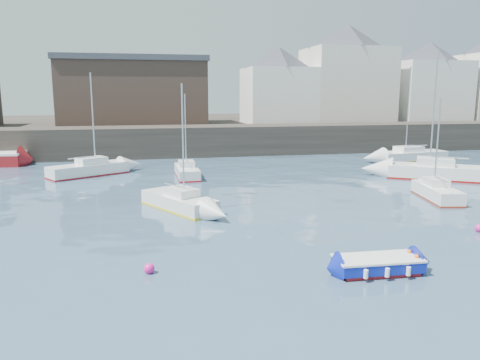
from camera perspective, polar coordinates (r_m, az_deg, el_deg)
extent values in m
plane|color=#2D4760|center=(15.79, 9.38, -13.24)|extent=(220.00, 220.00, 0.00)
cube|color=#28231E|center=(48.95, -5.65, 4.80)|extent=(90.00, 5.00, 3.00)
cube|color=#28231E|center=(66.81, -7.40, 6.20)|extent=(90.00, 32.00, 2.80)
cube|color=beige|center=(60.97, 12.85, 11.17)|extent=(10.00, 8.00, 9.00)
pyramid|color=#3A3D44|center=(61.35, 13.08, 16.68)|extent=(13.36, 13.36, 2.80)
cube|color=white|center=(65.89, 21.86, 9.97)|extent=(9.00, 7.00, 7.50)
pyramid|color=#3A3D44|center=(66.10, 22.16, 14.27)|extent=(11.88, 11.88, 2.45)
cube|color=white|center=(57.32, 4.68, 10.20)|extent=(8.00, 7.00, 6.50)
pyramid|color=#3A3D44|center=(57.47, 4.75, 14.67)|extent=(11.14, 11.14, 2.45)
cube|color=#3D2D26|center=(56.41, -12.84, 10.23)|extent=(16.00, 10.00, 7.00)
cube|color=#3A3D44|center=(56.54, -13.00, 14.08)|extent=(16.40, 10.40, 0.60)
cube|color=maroon|center=(17.71, 16.37, -10.60)|extent=(2.83, 1.26, 0.14)
cube|color=#0C1D9C|center=(17.62, 16.42, -9.82)|extent=(3.08, 1.43, 0.38)
cube|color=white|center=(17.54, 16.46, -9.13)|extent=(3.14, 1.46, 0.07)
cube|color=white|center=(17.60, 16.43, -9.63)|extent=(2.46, 1.01, 0.35)
cube|color=beige|center=(17.57, 16.44, -9.37)|extent=(0.26, 0.92, 0.05)
cylinder|color=white|center=(17.96, 13.10, -9.35)|extent=(0.16, 0.16, 0.30)
cylinder|color=white|center=(16.68, 15.09, -11.02)|extent=(0.16, 0.16, 0.30)
cylinder|color=white|center=(18.26, 15.39, -9.12)|extent=(0.16, 0.16, 0.30)
cylinder|color=white|center=(17.00, 17.52, -10.72)|extent=(0.16, 0.16, 0.30)
cylinder|color=white|center=(18.59, 17.59, -8.88)|extent=(0.16, 0.16, 0.30)
cylinder|color=white|center=(17.36, 19.85, -10.42)|extent=(0.16, 0.16, 0.30)
cube|color=white|center=(26.15, -7.46, -2.68)|extent=(4.05, 5.41, 0.79)
cube|color=yellow|center=(26.23, -7.45, -3.41)|extent=(4.09, 5.46, 0.11)
cube|color=white|center=(25.80, -7.17, -1.45)|extent=(2.00, 2.22, 0.44)
cylinder|color=silver|center=(25.16, -6.97, 4.71)|extent=(0.09, 0.09, 6.05)
cube|color=white|center=(30.67, 22.87, -1.44)|extent=(2.34, 4.73, 0.82)
cube|color=maroon|center=(30.74, 22.82, -2.09)|extent=(2.36, 4.78, 0.11)
cube|color=white|center=(30.76, 22.79, -0.20)|extent=(1.39, 1.77, 0.45)
cylinder|color=silver|center=(30.65, 22.94, 4.25)|extent=(0.09, 0.09, 5.21)
cube|color=white|center=(38.04, 23.17, 0.87)|extent=(7.49, 5.85, 1.02)
cube|color=maroon|center=(38.11, 23.13, 0.21)|extent=(7.56, 5.91, 0.14)
cube|color=white|center=(37.90, 22.71, 2.08)|extent=(3.11, 2.85, 0.57)
cylinder|color=silver|center=(37.57, 22.57, 8.07)|extent=(0.11, 0.11, 8.45)
cube|color=white|center=(36.13, -6.49, 1.00)|extent=(1.57, 4.80, 0.78)
cube|color=#9C0D12|center=(36.19, -6.47, 0.47)|extent=(1.59, 4.85, 0.10)
cube|color=white|center=(36.27, -6.55, 2.01)|extent=(1.16, 1.69, 0.44)
cylinder|color=silver|center=(36.22, -6.67, 6.04)|extent=(0.09, 0.09, 5.51)
cube|color=white|center=(47.63, 20.14, 2.77)|extent=(7.09, 3.05, 0.88)
cube|color=gold|center=(47.68, 20.11, 2.32)|extent=(7.16, 3.08, 0.12)
cube|color=white|center=(47.34, 19.87, 3.58)|extent=(2.59, 1.94, 0.49)
cylinder|color=silver|center=(46.86, 19.83, 8.07)|extent=(0.10, 0.10, 7.90)
cube|color=white|center=(38.33, -17.99, 1.19)|extent=(6.19, 4.83, 0.91)
cube|color=maroon|center=(38.40, -17.96, 0.61)|extent=(6.25, 4.88, 0.12)
cube|color=white|center=(38.36, -17.65, 2.29)|extent=(2.57, 2.35, 0.51)
cylinder|color=silver|center=(38.20, -17.51, 7.15)|extent=(0.10, 0.10, 6.98)
sphere|color=#F61C91|center=(17.33, -10.99, -11.08)|extent=(0.39, 0.39, 0.39)
sphere|color=#F61C91|center=(24.48, 27.11, -5.64)|extent=(0.38, 0.38, 0.38)
sphere|color=#F61C91|center=(29.80, -9.20, -1.87)|extent=(0.37, 0.37, 0.37)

